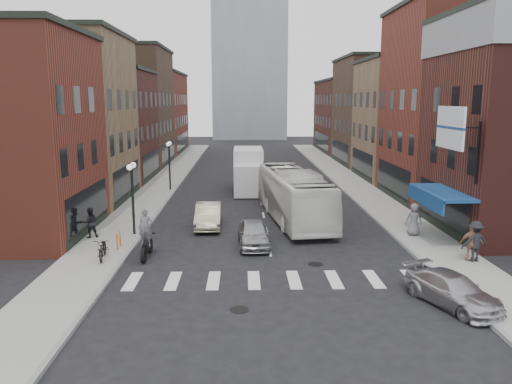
% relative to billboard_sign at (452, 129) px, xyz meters
% --- Properties ---
extents(ground, '(160.00, 160.00, 0.00)m').
position_rel_billboard_sign_xyz_m(ground, '(-8.59, -0.50, -6.13)').
color(ground, black).
rests_on(ground, ground).
extents(sidewalk_left, '(3.00, 74.00, 0.15)m').
position_rel_billboard_sign_xyz_m(sidewalk_left, '(-17.09, 21.50, -6.06)').
color(sidewalk_left, gray).
rests_on(sidewalk_left, ground).
extents(sidewalk_right, '(3.00, 74.00, 0.15)m').
position_rel_billboard_sign_xyz_m(sidewalk_right, '(-0.09, 21.50, -6.06)').
color(sidewalk_right, gray).
rests_on(sidewalk_right, ground).
extents(curb_left, '(0.20, 74.00, 0.16)m').
position_rel_billboard_sign_xyz_m(curb_left, '(-15.59, 21.50, -6.13)').
color(curb_left, gray).
rests_on(curb_left, ground).
extents(curb_right, '(0.20, 74.00, 0.16)m').
position_rel_billboard_sign_xyz_m(curb_right, '(-1.59, 21.50, -6.13)').
color(curb_right, gray).
rests_on(curb_right, ground).
extents(crosswalk_stripes, '(12.00, 2.20, 0.01)m').
position_rel_billboard_sign_xyz_m(crosswalk_stripes, '(-8.59, -3.50, -6.13)').
color(crosswalk_stripes, silver).
rests_on(crosswalk_stripes, ground).
extents(bldg_left_mid_a, '(10.30, 10.20, 12.30)m').
position_rel_billboard_sign_xyz_m(bldg_left_mid_a, '(-23.58, 13.50, 0.02)').
color(bldg_left_mid_a, '#896C4B').
rests_on(bldg_left_mid_a, ground).
extents(bldg_left_mid_b, '(10.30, 10.20, 10.30)m').
position_rel_billboard_sign_xyz_m(bldg_left_mid_b, '(-23.58, 23.50, -0.98)').
color(bldg_left_mid_b, '#471C19').
rests_on(bldg_left_mid_b, ground).
extents(bldg_left_far_a, '(10.30, 12.20, 13.30)m').
position_rel_billboard_sign_xyz_m(bldg_left_far_a, '(-23.58, 34.50, 0.52)').
color(bldg_left_far_a, '#4D3626').
rests_on(bldg_left_far_a, ground).
extents(bldg_left_far_b, '(10.30, 16.20, 11.30)m').
position_rel_billboard_sign_xyz_m(bldg_left_far_b, '(-23.58, 48.50, -0.48)').
color(bldg_left_far_b, maroon).
rests_on(bldg_left_far_b, ground).
extents(bldg_right_mid_a, '(10.30, 10.20, 14.30)m').
position_rel_billboard_sign_xyz_m(bldg_right_mid_a, '(6.41, 13.50, 1.02)').
color(bldg_right_mid_a, maroon).
rests_on(bldg_right_mid_a, ground).
extents(bldg_right_mid_b, '(10.30, 10.20, 11.30)m').
position_rel_billboard_sign_xyz_m(bldg_right_mid_b, '(6.41, 23.50, -0.48)').
color(bldg_right_mid_b, '#896C4B').
rests_on(bldg_right_mid_b, ground).
extents(bldg_right_far_a, '(10.30, 12.20, 12.30)m').
position_rel_billboard_sign_xyz_m(bldg_right_far_a, '(6.41, 34.50, 0.02)').
color(bldg_right_far_a, '#4D3626').
rests_on(bldg_right_far_a, ground).
extents(bldg_right_far_b, '(10.30, 16.20, 10.30)m').
position_rel_billboard_sign_xyz_m(bldg_right_far_b, '(6.41, 48.50, -0.98)').
color(bldg_right_far_b, '#471C19').
rests_on(bldg_right_far_b, ground).
extents(awning_blue, '(1.80, 5.00, 0.78)m').
position_rel_billboard_sign_xyz_m(awning_blue, '(0.34, 2.00, -3.50)').
color(awning_blue, navy).
rests_on(awning_blue, ground).
extents(billboard_sign, '(1.52, 3.00, 3.70)m').
position_rel_billboard_sign_xyz_m(billboard_sign, '(0.00, 0.00, 0.00)').
color(billboard_sign, black).
rests_on(billboard_sign, ground).
extents(distant_tower, '(14.00, 14.00, 50.00)m').
position_rel_billboard_sign_xyz_m(distant_tower, '(-8.59, 77.50, 18.87)').
color(distant_tower, '#9399A0').
rests_on(distant_tower, ground).
extents(streetlamp_near, '(0.32, 1.22, 4.11)m').
position_rel_billboard_sign_xyz_m(streetlamp_near, '(-15.99, 3.50, -3.22)').
color(streetlamp_near, black).
rests_on(streetlamp_near, ground).
extents(streetlamp_far, '(0.32, 1.22, 4.11)m').
position_rel_billboard_sign_xyz_m(streetlamp_far, '(-15.99, 17.50, -3.22)').
color(streetlamp_far, black).
rests_on(streetlamp_far, ground).
extents(bike_rack, '(0.08, 0.68, 0.80)m').
position_rel_billboard_sign_xyz_m(bike_rack, '(-16.19, 0.80, -5.58)').
color(bike_rack, '#D8590C').
rests_on(bike_rack, sidewalk_left).
extents(box_truck, '(2.49, 7.88, 3.43)m').
position_rel_billboard_sign_xyz_m(box_truck, '(-9.47, 17.61, -4.44)').
color(box_truck, silver).
rests_on(box_truck, ground).
extents(motorcycle_rider, '(0.69, 2.38, 2.42)m').
position_rel_billboard_sign_xyz_m(motorcycle_rider, '(-14.58, -0.34, -5.00)').
color(motorcycle_rider, black).
rests_on(motorcycle_rider, ground).
extents(transit_bus, '(4.09, 11.73, 3.20)m').
position_rel_billboard_sign_xyz_m(transit_bus, '(-6.76, 7.21, -4.53)').
color(transit_bus, silver).
rests_on(transit_bus, ground).
extents(sedan_left_near, '(1.74, 4.00, 1.34)m').
position_rel_billboard_sign_xyz_m(sedan_left_near, '(-9.39, 1.54, -5.46)').
color(sedan_left_near, '#A1A2A6').
rests_on(sedan_left_near, ground).
extents(sedan_left_far, '(1.60, 4.30, 1.40)m').
position_rel_billboard_sign_xyz_m(sedan_left_far, '(-12.01, 5.50, -5.43)').
color(sedan_left_far, beige).
rests_on(sedan_left_far, ground).
extents(curb_car, '(3.08, 4.39, 1.18)m').
position_rel_billboard_sign_xyz_m(curb_car, '(-2.22, -6.29, -5.54)').
color(curb_car, '#B8B8BD').
rests_on(curb_car, ground).
extents(parked_bicycle, '(0.94, 2.02, 1.02)m').
position_rel_billboard_sign_xyz_m(parked_bicycle, '(-16.50, -0.88, -5.47)').
color(parked_bicycle, black).
rests_on(parked_bicycle, sidewalk_left).
extents(ped_left_solo, '(0.92, 0.75, 1.66)m').
position_rel_billboard_sign_xyz_m(ped_left_solo, '(-18.19, 2.83, -5.15)').
color(ped_left_solo, black).
rests_on(ped_left_solo, sidewalk_left).
extents(ped_right_a, '(1.30, 0.76, 1.90)m').
position_rel_billboard_sign_xyz_m(ped_right_a, '(0.73, -1.68, -5.03)').
color(ped_right_a, black).
rests_on(ped_right_a, sidewalk_right).
extents(ped_right_b, '(1.10, 0.72, 1.73)m').
position_rel_billboard_sign_xyz_m(ped_right_b, '(0.59, -1.68, -5.12)').
color(ped_right_b, '#9A6D4E').
rests_on(ped_right_b, sidewalk_right).
extents(ped_right_c, '(0.94, 0.68, 1.79)m').
position_rel_billboard_sign_xyz_m(ped_right_c, '(-0.56, 2.83, -5.09)').
color(ped_right_c, slate).
rests_on(ped_right_c, sidewalk_right).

